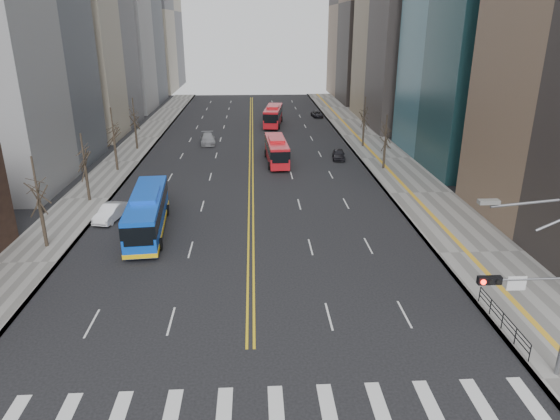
# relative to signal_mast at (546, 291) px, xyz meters

# --- Properties ---
(ground) EXTENTS (220.00, 220.00, 0.00)m
(ground) POSITION_rel_signal_mast_xyz_m (-13.77, -2.00, -4.86)
(ground) COLOR black
(sidewalk_right) EXTENTS (7.00, 130.00, 0.15)m
(sidewalk_right) POSITION_rel_signal_mast_xyz_m (3.73, 43.00, -4.78)
(sidewalk_right) COLOR slate
(sidewalk_right) RESTS_ON ground
(sidewalk_left) EXTENTS (5.00, 130.00, 0.15)m
(sidewalk_left) POSITION_rel_signal_mast_xyz_m (-30.27, 43.00, -4.78)
(sidewalk_left) COLOR slate
(sidewalk_left) RESTS_ON ground
(crosswalk) EXTENTS (26.70, 4.00, 0.01)m
(crosswalk) POSITION_rel_signal_mast_xyz_m (-13.77, -2.00, -4.85)
(crosswalk) COLOR silver
(crosswalk) RESTS_ON ground
(centerline) EXTENTS (0.55, 100.00, 0.01)m
(centerline) POSITION_rel_signal_mast_xyz_m (-13.77, 53.00, -4.85)
(centerline) COLOR gold
(centerline) RESTS_ON ground
(signal_mast) EXTENTS (5.37, 0.37, 9.39)m
(signal_mast) POSITION_rel_signal_mast_xyz_m (0.00, 0.00, 0.00)
(signal_mast) COLOR slate
(signal_mast) RESTS_ON ground
(pedestrian_railing) EXTENTS (0.06, 6.06, 1.02)m
(pedestrian_railing) POSITION_rel_signal_mast_xyz_m (0.53, 4.00, -4.03)
(pedestrian_railing) COLOR black
(pedestrian_railing) RESTS_ON sidewalk_right
(street_trees) EXTENTS (35.20, 47.20, 7.60)m
(street_trees) POSITION_rel_signal_mast_xyz_m (-20.94, 32.55, 0.02)
(street_trees) COLOR #2F241D
(street_trees) RESTS_ON ground
(blue_bus) EXTENTS (3.58, 12.16, 3.49)m
(blue_bus) POSITION_rel_signal_mast_xyz_m (-22.36, 19.75, -3.03)
(blue_bus) COLOR blue
(blue_bus) RESTS_ON ground
(red_bus_near) EXTENTS (2.90, 10.14, 3.22)m
(red_bus_near) POSITION_rel_signal_mast_xyz_m (-10.54, 41.70, -3.06)
(red_bus_near) COLOR red
(red_bus_near) RESTS_ON ground
(red_bus_far) EXTENTS (3.82, 11.01, 3.43)m
(red_bus_far) POSITION_rel_signal_mast_xyz_m (-9.95, 66.96, -2.95)
(red_bus_far) COLOR red
(red_bus_far) RESTS_ON ground
(car_white) EXTENTS (2.42, 4.55, 1.42)m
(car_white) POSITION_rel_signal_mast_xyz_m (-26.27, 22.76, -4.14)
(car_white) COLOR white
(car_white) RESTS_ON ground
(car_dark_mid) EXTENTS (1.96, 3.99, 1.31)m
(car_dark_mid) POSITION_rel_signal_mast_xyz_m (-2.39, 43.10, -4.20)
(car_dark_mid) COLOR black
(car_dark_mid) RESTS_ON ground
(car_silver) EXTENTS (2.62, 5.36, 1.50)m
(car_silver) POSITION_rel_signal_mast_xyz_m (-20.14, 53.01, -4.11)
(car_silver) COLOR gray
(car_silver) RESTS_ON ground
(car_dark_far) EXTENTS (2.16, 4.12, 1.11)m
(car_dark_far) POSITION_rel_signal_mast_xyz_m (-1.27, 74.94, -4.30)
(car_dark_far) COLOR black
(car_dark_far) RESTS_ON ground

